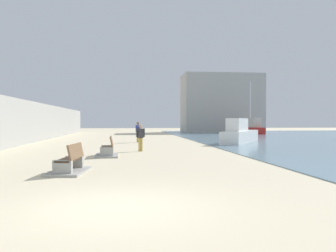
% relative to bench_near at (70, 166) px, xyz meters
% --- Properties ---
extents(ground_plane, '(120.00, 120.00, 0.00)m').
position_rel_bench_near_xyz_m(ground_plane, '(1.64, 13.01, -0.23)').
color(ground_plane, beige).
extents(seawall, '(0.80, 64.00, 3.29)m').
position_rel_bench_near_xyz_m(seawall, '(-5.86, 13.01, 1.41)').
color(seawall, '#9E9E99').
rests_on(seawall, ground).
extents(bench_near, '(1.35, 2.22, 0.98)m').
position_rel_bench_near_xyz_m(bench_near, '(0.00, 0.00, 0.00)').
color(bench_near, '#9E9E99').
rests_on(bench_near, ground).
extents(bench_far, '(1.15, 2.13, 0.98)m').
position_rel_bench_near_xyz_m(bench_far, '(0.96, 5.45, 0.00)').
color(bench_far, '#9E9E99').
rests_on(bench_far, ground).
extents(person_walking, '(0.37, 0.43, 1.66)m').
position_rel_bench_near_xyz_m(person_walking, '(2.80, 16.48, 0.73)').
color(person_walking, gold).
rests_on(person_walking, ground).
extents(person_standing, '(0.50, 0.28, 1.54)m').
position_rel_bench_near_xyz_m(person_standing, '(2.68, 8.02, 0.65)').
color(person_standing, gold).
rests_on(person_standing, ground).
extents(boat_distant, '(2.22, 4.91, 6.95)m').
position_rel_bench_near_xyz_m(boat_distant, '(18.31, 32.60, 0.60)').
color(boat_distant, red).
rests_on(boat_distant, water_bay).
extents(boat_mid_bay, '(5.01, 7.01, 1.90)m').
position_rel_bench_near_xyz_m(boat_mid_bay, '(10.76, 14.70, 0.50)').
color(boat_mid_bay, white).
rests_on(boat_mid_bay, water_bay).
extents(harbor_building, '(12.00, 6.00, 8.89)m').
position_rel_bench_near_xyz_m(harbor_building, '(16.47, 41.01, 4.21)').
color(harbor_building, '#ADAAA3').
rests_on(harbor_building, ground).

